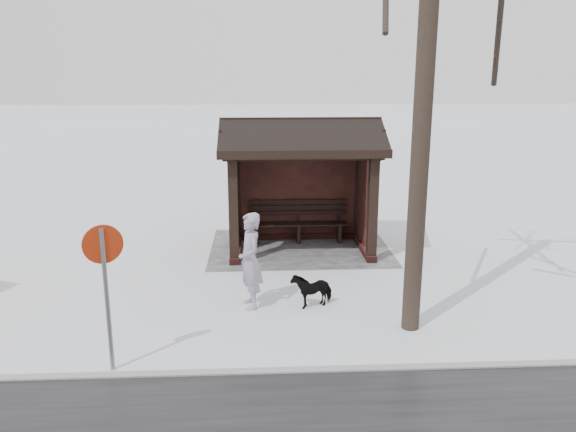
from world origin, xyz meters
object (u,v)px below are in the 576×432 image
(dog, at_px, (312,289))
(pedestrian, at_px, (250,261))
(road_sign, at_px, (104,266))
(bus_shelter, at_px, (300,158))

(dog, bearing_deg, pedestrian, -113.62)
(road_sign, bearing_deg, pedestrian, -155.05)
(bus_shelter, distance_m, pedestrian, 3.77)
(bus_shelter, relative_size, road_sign, 1.70)
(dog, height_order, road_sign, road_sign)
(bus_shelter, xyz_separation_m, dog, (0.03, 3.35, -1.86))
(road_sign, bearing_deg, dog, -167.62)
(bus_shelter, height_order, road_sign, bus_shelter)
(bus_shelter, height_order, pedestrian, bus_shelter)
(bus_shelter, bearing_deg, pedestrian, 71.59)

